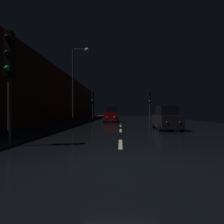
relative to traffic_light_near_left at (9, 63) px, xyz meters
The scene contains 10 objects.
ground 22.98m from the traffic_light_near_left, 78.21° to the left, with size 26.08×84.00×0.02m, color black.
sidewalk_left 22.60m from the traffic_light_near_left, 95.66° to the left, with size 4.40×84.00×0.15m, color #28282B.
building_facade_left 19.35m from the traffic_light_near_left, 104.38° to the left, with size 0.80×63.00×7.94m, color #472319.
lane_centerline 10.39m from the traffic_light_near_left, 61.72° to the left, with size 0.16×18.21×0.01m.
traffic_light_near_left is the anchor object (origin of this frame).
traffic_light_far_left 20.20m from the traffic_light_near_left, 89.74° to the left, with size 0.36×0.48×4.94m.
traffic_light_far_right 21.86m from the traffic_light_near_left, 65.17° to the left, with size 0.31×0.46×4.78m.
streetlamp_overhead 9.92m from the traffic_light_near_left, 88.07° to the left, with size 1.70×0.44×7.83m.
car_approaching_headlights 18.57m from the traffic_light_near_left, 79.80° to the left, with size 2.03×4.40×2.22m.
car_parked_right_near 11.34m from the traffic_light_near_left, 40.64° to the left, with size 1.79×3.88×1.95m.
Camera 1 is at (0.01, -4.49, 1.42)m, focal length 26.93 mm.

